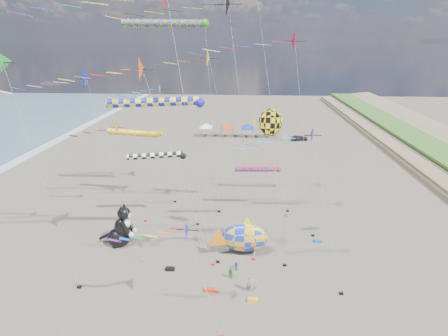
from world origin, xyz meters
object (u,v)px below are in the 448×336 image
object	(u,v)px
fish_inflatable	(244,237)
person_adult	(249,284)
child_blue	(236,266)
parked_car	(299,138)
cat_inflatable	(120,225)
child_green	(230,274)

from	to	relation	value
fish_inflatable	person_adult	xyz separation A→B (m)	(0.56, -5.98, -1.25)
child_blue	parked_car	bearing A→B (deg)	51.54
fish_inflatable	person_adult	size ratio (longest dim) A/B	4.00
person_adult	child_blue	world-z (taller)	person_adult
cat_inflatable	fish_inflatable	xyz separation A→B (m)	(13.72, -0.87, -0.48)
cat_inflatable	child_blue	distance (m)	13.69
parked_car	child_blue	bearing A→B (deg)	157.11
cat_inflatable	child_green	distance (m)	13.65
parked_car	fish_inflatable	bearing A→B (deg)	157.07
cat_inflatable	child_blue	size ratio (longest dim) A/B	5.04
person_adult	parked_car	world-z (taller)	person_adult
fish_inflatable	parked_car	distance (m)	48.51
parked_car	cat_inflatable	bearing A→B (deg)	142.28
fish_inflatable	cat_inflatable	bearing A→B (deg)	176.36
child_blue	parked_car	world-z (taller)	parked_car
cat_inflatable	child_green	xyz separation A→B (m)	(12.51, -5.09, -2.01)
cat_inflatable	child_green	bearing A→B (deg)	-15.61
cat_inflatable	child_blue	bearing A→B (deg)	-9.62
cat_inflatable	person_adult	world-z (taller)	cat_inflatable
child_green	child_blue	size ratio (longest dim) A/B	1.07
cat_inflatable	fish_inflatable	bearing A→B (deg)	2.92
child_green	child_blue	world-z (taller)	child_green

